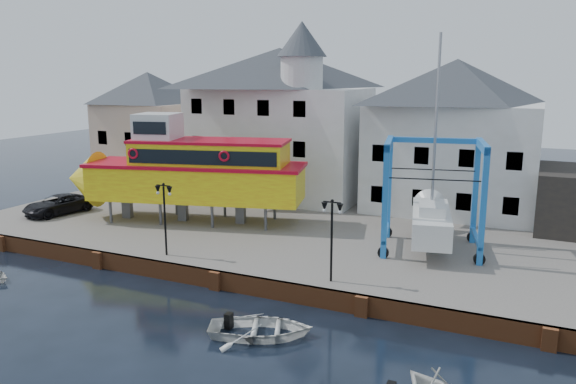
% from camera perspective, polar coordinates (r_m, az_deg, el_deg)
% --- Properties ---
extents(ground, '(140.00, 140.00, 0.00)m').
position_cam_1_polar(ground, '(30.29, -7.33, -9.78)').
color(ground, black).
rests_on(ground, ground).
extents(hardstanding, '(44.00, 22.00, 1.00)m').
position_cam_1_polar(hardstanding, '(39.39, 1.09, -3.76)').
color(hardstanding, '#635D5A').
rests_on(hardstanding, ground).
extents(quay_wall, '(44.00, 0.47, 1.00)m').
position_cam_1_polar(quay_wall, '(30.20, -7.25, -8.84)').
color(quay_wall, brown).
rests_on(quay_wall, ground).
extents(building_pink, '(8.00, 7.00, 10.30)m').
position_cam_1_polar(building_pink, '(53.52, -13.85, 6.23)').
color(building_pink, '#C8A68D').
rests_on(building_pink, hardstanding).
extents(building_white_main, '(14.00, 8.30, 14.00)m').
position_cam_1_polar(building_white_main, '(46.82, -0.77, 7.27)').
color(building_white_main, white).
rests_on(building_white_main, hardstanding).
extents(building_white_right, '(12.00, 8.00, 11.20)m').
position_cam_1_polar(building_white_right, '(43.47, 16.45, 5.43)').
color(building_white_right, white).
rests_on(building_white_right, hardstanding).
extents(lamp_post_left, '(1.12, 0.32, 4.20)m').
position_cam_1_polar(lamp_post_left, '(32.20, -12.47, -0.88)').
color(lamp_post_left, black).
rests_on(lamp_post_left, hardstanding).
extents(lamp_post_right, '(1.12, 0.32, 4.20)m').
position_cam_1_polar(lamp_post_right, '(27.50, 4.48, -2.82)').
color(lamp_post_right, black).
rests_on(lamp_post_right, hardstanding).
extents(tour_boat, '(17.67, 8.13, 7.49)m').
position_cam_1_polar(tour_boat, '(39.66, -10.72, 2.11)').
color(tour_boat, '#59595E').
rests_on(tour_boat, hardstanding).
extents(travel_lift, '(6.57, 8.46, 12.40)m').
position_cam_1_polar(travel_lift, '(34.39, 14.32, -2.03)').
color(travel_lift, '#1879C2').
rests_on(travel_lift, hardstanding).
extents(van, '(3.31, 5.38, 1.39)m').
position_cam_1_polar(van, '(44.73, -22.34, -1.18)').
color(van, black).
rests_on(van, hardstanding).
extents(motorboat_b, '(5.38, 4.68, 0.93)m').
position_cam_1_polar(motorboat_b, '(25.18, -2.78, -14.39)').
color(motorboat_b, white).
rests_on(motorboat_b, ground).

